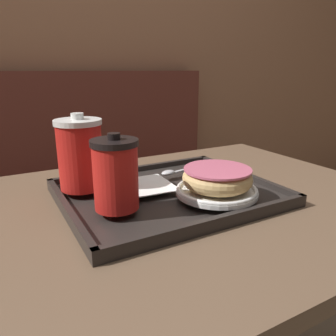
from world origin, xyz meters
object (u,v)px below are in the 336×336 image
at_px(coffee_cup_front, 116,174).
at_px(spoon, 175,171).
at_px(donut_chocolate_glazed, 217,178).
at_px(coffee_cup_rear, 80,154).

relative_size(coffee_cup_front, spoon, 0.93).
height_order(coffee_cup_front, donut_chocolate_glazed, coffee_cup_front).
xyz_separation_m(coffee_cup_front, coffee_cup_rear, (-0.03, 0.13, 0.01)).
distance_m(coffee_cup_front, spoon, 0.23).
bearing_deg(coffee_cup_rear, spoon, -2.25).
height_order(coffee_cup_rear, donut_chocolate_glazed, coffee_cup_rear).
bearing_deg(donut_chocolate_glazed, coffee_cup_front, 170.74).
height_order(coffee_cup_front, spoon, coffee_cup_front).
distance_m(coffee_cup_front, donut_chocolate_glazed, 0.20).
relative_size(donut_chocolate_glazed, spoon, 0.95).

